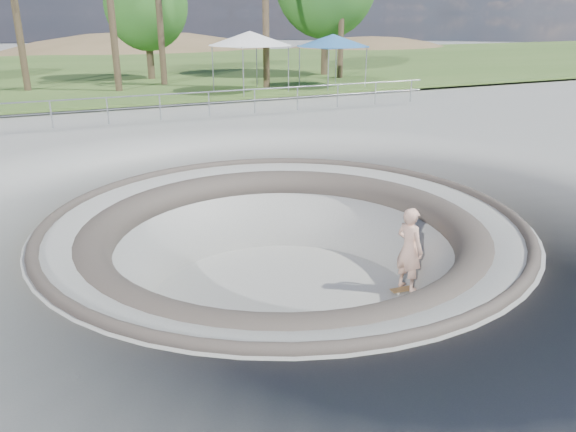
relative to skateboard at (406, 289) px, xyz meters
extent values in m
plane|color=#999A95|center=(-2.70, 0.90, 1.84)|extent=(180.00, 180.00, 0.00)
torus|color=#999A95|center=(-2.70, 0.90, -0.16)|extent=(14.00, 14.00, 4.00)
cylinder|color=#999A95|center=(-2.70, 0.90, -0.11)|extent=(6.60, 6.60, 0.10)
torus|color=#484039|center=(-2.70, 0.90, 1.82)|extent=(10.24, 10.24, 0.24)
torus|color=#484039|center=(-2.70, 0.90, 1.39)|extent=(8.91, 8.91, 0.81)
cube|color=#3E5E25|center=(-2.70, 34.90, 2.06)|extent=(180.00, 36.00, 0.12)
ellipsoid|color=brown|center=(5.30, 60.90, -6.03)|extent=(61.60, 44.00, 28.60)
ellipsoid|color=brown|center=(32.30, 52.90, -3.52)|extent=(42.00, 30.00, 19.50)
cylinder|color=#94989D|center=(-2.70, 12.90, 3.01)|extent=(25.00, 0.05, 0.05)
cylinder|color=#94989D|center=(-2.70, 12.90, 2.56)|extent=(25.00, 0.05, 0.05)
cube|color=brown|center=(0.00, 0.00, 0.01)|extent=(0.78, 0.28, 0.02)
cylinder|color=#AEADB2|center=(0.00, 0.00, -0.03)|extent=(0.05, 0.16, 0.03)
cylinder|color=#AEADB2|center=(0.00, 0.00, -0.03)|extent=(0.05, 0.16, 0.03)
cylinder|color=beige|center=(0.00, 0.00, -0.03)|extent=(0.06, 0.03, 0.06)
cylinder|color=beige|center=(0.00, 0.00, -0.03)|extent=(0.06, 0.03, 0.06)
cylinder|color=beige|center=(0.00, 0.00, -0.03)|extent=(0.06, 0.03, 0.06)
cylinder|color=beige|center=(0.00, 0.00, -0.03)|extent=(0.06, 0.03, 0.06)
imported|color=#E5AE94|center=(0.00, 0.00, 1.00)|extent=(0.61, 0.80, 1.96)
cylinder|color=#94989D|center=(1.98, 17.48, 3.23)|extent=(0.06, 0.06, 2.23)
cylinder|color=#94989D|center=(4.82, 17.48, 3.23)|extent=(0.06, 0.06, 2.23)
cylinder|color=#94989D|center=(1.98, 20.32, 3.23)|extent=(0.06, 0.06, 2.23)
cylinder|color=#94989D|center=(4.82, 20.32, 3.23)|extent=(0.06, 0.06, 2.23)
cube|color=white|center=(3.40, 18.90, 4.45)|extent=(3.70, 3.70, 0.08)
cone|color=white|center=(3.40, 18.90, 4.81)|extent=(5.84, 5.84, 0.71)
cylinder|color=#94989D|center=(6.97, 17.58, 3.15)|extent=(0.06, 0.06, 2.07)
cylinder|color=#94989D|center=(9.61, 17.58, 3.15)|extent=(0.06, 0.06, 2.07)
cylinder|color=#94989D|center=(6.97, 20.21, 3.15)|extent=(0.06, 0.06, 2.07)
cylinder|color=#94989D|center=(9.61, 20.21, 3.15)|extent=(0.06, 0.06, 2.07)
cube|color=#2E67A9|center=(8.29, 18.90, 4.28)|extent=(3.27, 3.27, 0.08)
cone|color=#2E67A9|center=(8.29, 18.90, 4.61)|extent=(5.51, 5.51, 0.66)
cylinder|color=brown|center=(-7.37, 24.16, 6.54)|extent=(0.36, 0.36, 9.07)
cylinder|color=brown|center=(-0.09, 23.84, 6.15)|extent=(0.36, 0.36, 8.29)
cylinder|color=brown|center=(-0.14, 27.16, 4.11)|extent=(0.44, 0.44, 4.21)
ellipsoid|color=#386B24|center=(-0.14, 27.16, 6.52)|extent=(5.03, 4.57, 5.49)
cylinder|color=brown|center=(10.96, 24.89, 4.84)|extent=(0.44, 0.44, 5.67)
camera|label=1|loc=(-7.30, -9.46, 6.00)|focal=35.00mm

